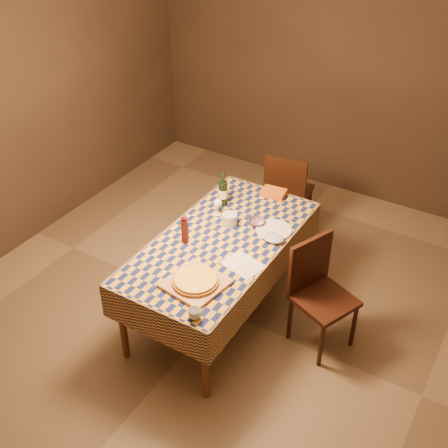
# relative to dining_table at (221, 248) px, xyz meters

# --- Properties ---
(room) EXTENTS (5.00, 5.10, 2.70)m
(room) POSITION_rel_dining_table_xyz_m (0.00, 0.00, 0.66)
(room) COLOR brown
(room) RESTS_ON ground
(dining_table) EXTENTS (0.94, 1.84, 0.77)m
(dining_table) POSITION_rel_dining_table_xyz_m (0.00, 0.00, 0.00)
(dining_table) COLOR brown
(dining_table) RESTS_ON ground
(cutting_board) EXTENTS (0.45, 0.45, 0.02)m
(cutting_board) POSITION_rel_dining_table_xyz_m (0.12, -0.55, 0.09)
(cutting_board) COLOR #B37A54
(cutting_board) RESTS_ON dining_table
(pizza) EXTENTS (0.37, 0.37, 0.03)m
(pizza) POSITION_rel_dining_table_xyz_m (0.12, -0.55, 0.12)
(pizza) COLOR #915A18
(pizza) RESTS_ON cutting_board
(pepper_mill) EXTENTS (0.07, 0.07, 0.25)m
(pepper_mill) POSITION_rel_dining_table_xyz_m (-0.23, -0.16, 0.19)
(pepper_mill) COLOR #451011
(pepper_mill) RESTS_ON dining_table
(bowl) EXTENTS (0.16, 0.16, 0.04)m
(bowl) POSITION_rel_dining_table_xyz_m (0.14, 0.35, 0.10)
(bowl) COLOR #634753
(bowl) RESTS_ON dining_table
(wine_glass) EXTENTS (0.08, 0.08, 0.15)m
(wine_glass) POSITION_rel_dining_table_xyz_m (-0.22, 0.31, 0.18)
(wine_glass) COLOR white
(wine_glass) RESTS_ON dining_table
(wine_bottle) EXTENTS (0.11, 0.11, 0.31)m
(wine_bottle) POSITION_rel_dining_table_xyz_m (-0.26, 0.47, 0.19)
(wine_bottle) COLOR black
(wine_bottle) RESTS_ON dining_table
(deli_tub) EXTENTS (0.16, 0.16, 0.10)m
(deli_tub) POSITION_rel_dining_table_xyz_m (-0.05, 0.22, 0.13)
(deli_tub) COLOR silver
(deli_tub) RESTS_ON dining_table
(takeout_container) EXTENTS (0.23, 0.17, 0.05)m
(takeout_container) POSITION_rel_dining_table_xyz_m (0.05, 0.83, 0.10)
(takeout_container) COLOR #C05819
(takeout_container) RESTS_ON dining_table
(white_plate) EXTENTS (0.30, 0.30, 0.02)m
(white_plate) POSITION_rel_dining_table_xyz_m (0.30, 0.34, 0.08)
(white_plate) COLOR silver
(white_plate) RESTS_ON dining_table
(tumbler) EXTENTS (0.10, 0.10, 0.07)m
(tumbler) POSITION_rel_dining_table_xyz_m (0.31, -0.83, 0.11)
(tumbler) COLOR silver
(tumbler) RESTS_ON dining_table
(flour_patch) EXTENTS (0.33, 0.28, 0.00)m
(flour_patch) POSITION_rel_dining_table_xyz_m (0.31, -0.18, 0.08)
(flour_patch) COLOR silver
(flour_patch) RESTS_ON dining_table
(flour_bag) EXTENTS (0.22, 0.19, 0.05)m
(flour_bag) POSITION_rel_dining_table_xyz_m (0.36, 0.21, 0.10)
(flour_bag) COLOR #9FA9CC
(flour_bag) RESTS_ON dining_table
(chair_far) EXTENTS (0.48, 0.49, 0.93)m
(chair_far) POSITION_rel_dining_table_xyz_m (-0.05, 1.35, -0.17)
(chair_far) COLOR black
(chair_far) RESTS_ON ground
(chair_right) EXTENTS (0.56, 0.55, 0.93)m
(chair_right) POSITION_rel_dining_table_xyz_m (0.80, 0.15, -0.17)
(chair_right) COLOR black
(chair_right) RESTS_ON ground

